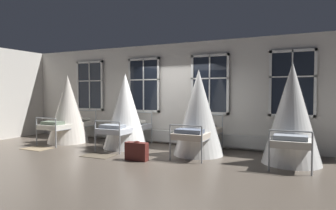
{
  "coord_description": "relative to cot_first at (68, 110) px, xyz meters",
  "views": [
    {
      "loc": [
        3.72,
        -7.1,
        1.65
      ],
      "look_at": [
        0.25,
        0.24,
        1.3
      ],
      "focal_mm": 31.23,
      "sensor_mm": 36.0,
      "label": 1
    }
  ],
  "objects": [
    {
      "name": "cot_second",
      "position": [
        2.24,
        0.03,
        -0.0
      ],
      "size": [
        1.33,
        1.87,
        2.22
      ],
      "rotation": [
        0.0,
        0.0,
        1.58
      ],
      "color": "#9EA3A8",
      "rests_on": "ground"
    },
    {
      "name": "ground",
      "position": [
        3.39,
        -0.2,
        -1.07
      ],
      "size": [
        21.45,
        21.45,
        0.0
      ],
      "primitive_type": "plane",
      "color": "brown"
    },
    {
      "name": "window_bank",
      "position": [
        3.39,
        1.08,
        -0.01
      ],
      "size": [
        7.94,
        0.1,
        2.71
      ],
      "color": "black",
      "rests_on": "ground"
    },
    {
      "name": "cot_first",
      "position": [
        0.0,
        0.0,
        0.0
      ],
      "size": [
        1.33,
        1.86,
        2.22
      ],
      "rotation": [
        0.0,
        0.0,
        1.57
      ],
      "color": "#9EA3A8",
      "rests_on": "ground"
    },
    {
      "name": "cot_fourth",
      "position": [
        6.83,
        -0.0,
        0.06
      ],
      "size": [
        1.33,
        1.88,
        2.35
      ],
      "rotation": [
        0.0,
        0.0,
        1.59
      ],
      "color": "#9EA3A8",
      "rests_on": "ground"
    },
    {
      "name": "rug_second",
      "position": [
        2.26,
        -1.26,
        -1.07
      ],
      "size": [
        0.82,
        0.58,
        0.01
      ],
      "primitive_type": "cube",
      "rotation": [
        0.0,
        0.0,
        0.03
      ],
      "color": "brown",
      "rests_on": "ground"
    },
    {
      "name": "rug_first",
      "position": [
        0.01,
        -1.26,
        -1.07
      ],
      "size": [
        0.8,
        0.56,
        0.01
      ],
      "primitive_type": "cube",
      "rotation": [
        0.0,
        0.0,
        0.0
      ],
      "color": "#8E7A5B",
      "rests_on": "ground"
    },
    {
      "name": "back_wall_with_windows",
      "position": [
        3.39,
        1.2,
        0.52
      ],
      "size": [
        11.72,
        0.1,
        3.19
      ],
      "primitive_type": "cube",
      "color": "silver",
      "rests_on": "ground"
    },
    {
      "name": "suitcase_dark",
      "position": [
        3.43,
        -1.28,
        -0.85
      ],
      "size": [
        0.57,
        0.24,
        0.47
      ],
      "rotation": [
        0.0,
        0.0,
        0.05
      ],
      "color": "#5B231E",
      "rests_on": "ground"
    },
    {
      "name": "cot_third",
      "position": [
        4.55,
        0.02,
        0.02
      ],
      "size": [
        1.33,
        1.86,
        2.26
      ],
      "rotation": [
        0.0,
        0.0,
        1.57
      ],
      "color": "#9EA3A8",
      "rests_on": "ground"
    }
  ]
}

